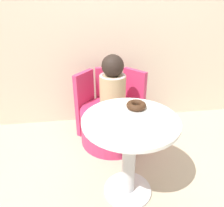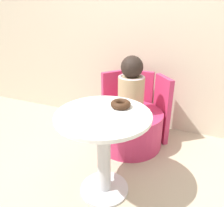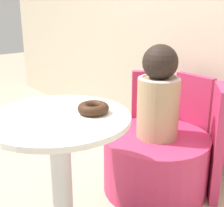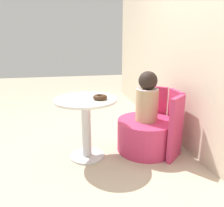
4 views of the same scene
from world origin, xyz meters
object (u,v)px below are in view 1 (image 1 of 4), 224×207
at_px(child_figure, 113,85).
at_px(round_table, 130,143).
at_px(donut, 136,105).
at_px(tub_chair, 113,125).

bearing_deg(child_figure, round_table, -88.10).
distance_m(child_figure, donut, 0.54).
height_order(child_figure, donut, child_figure).
height_order(tub_chair, donut, donut).
relative_size(round_table, tub_chair, 1.02).
height_order(tub_chair, child_figure, child_figure).
xyz_separation_m(round_table, donut, (0.07, 0.14, 0.22)).
xyz_separation_m(tub_chair, donut, (0.09, -0.53, 0.49)).
distance_m(round_table, tub_chair, 0.73).
xyz_separation_m(child_figure, donut, (0.09, -0.53, 0.06)).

